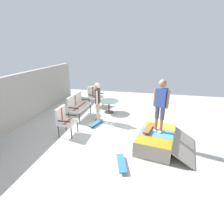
{
  "coord_description": "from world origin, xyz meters",
  "views": [
    {
      "loc": [
        -5.64,
        -1.02,
        3.03
      ],
      "look_at": [
        0.33,
        0.3,
        0.7
      ],
      "focal_mm": 28.64,
      "sensor_mm": 36.0,
      "label": 1
    }
  ],
  "objects_px": {
    "skate_ramp": "(157,139)",
    "patio_chair_by_wall": "(64,118)",
    "skateboard_on_ramp": "(149,128)",
    "skateboard_by_bench": "(96,123)",
    "person_watching": "(98,100)",
    "patio_table": "(109,104)",
    "person_skater": "(161,103)",
    "skateboard_spare": "(121,163)",
    "patio_chair_near_house": "(94,94)",
    "patio_bench": "(77,104)"
  },
  "relations": [
    {
      "from": "skateboard_on_ramp",
      "to": "skate_ramp",
      "type": "bearing_deg",
      "value": -110.65
    },
    {
      "from": "skateboard_on_ramp",
      "to": "skateboard_by_bench",
      "type": "bearing_deg",
      "value": 64.09
    },
    {
      "from": "patio_chair_by_wall",
      "to": "person_watching",
      "type": "xyz_separation_m",
      "value": [
        1.38,
        -0.8,
        0.32
      ]
    },
    {
      "from": "patio_bench",
      "to": "skateboard_on_ramp",
      "type": "bearing_deg",
      "value": -117.61
    },
    {
      "from": "patio_chair_by_wall",
      "to": "patio_table",
      "type": "bearing_deg",
      "value": -21.9
    },
    {
      "from": "skate_ramp",
      "to": "patio_table",
      "type": "distance_m",
      "value": 3.39
    },
    {
      "from": "person_skater",
      "to": "skateboard_on_ramp",
      "type": "distance_m",
      "value": 0.9
    },
    {
      "from": "patio_chair_near_house",
      "to": "skateboard_by_bench",
      "type": "distance_m",
      "value": 2.47
    },
    {
      "from": "patio_bench",
      "to": "skateboard_by_bench",
      "type": "relative_size",
      "value": 1.55
    },
    {
      "from": "patio_bench",
      "to": "patio_chair_near_house",
      "type": "xyz_separation_m",
      "value": [
        1.67,
        -0.22,
        -0.0
      ]
    },
    {
      "from": "skateboard_spare",
      "to": "skateboard_on_ramp",
      "type": "height_order",
      "value": "skateboard_on_ramp"
    },
    {
      "from": "skate_ramp",
      "to": "person_skater",
      "type": "distance_m",
      "value": 1.18
    },
    {
      "from": "person_watching",
      "to": "patio_bench",
      "type": "bearing_deg",
      "value": 77.15
    },
    {
      "from": "person_watching",
      "to": "skateboard_on_ramp",
      "type": "bearing_deg",
      "value": -123.57
    },
    {
      "from": "person_skater",
      "to": "skateboard_by_bench",
      "type": "distance_m",
      "value": 2.89
    },
    {
      "from": "person_watching",
      "to": "person_skater",
      "type": "relative_size",
      "value": 1.0
    },
    {
      "from": "person_watching",
      "to": "skateboard_by_bench",
      "type": "height_order",
      "value": "person_watching"
    },
    {
      "from": "patio_chair_near_house",
      "to": "patio_table",
      "type": "relative_size",
      "value": 1.13
    },
    {
      "from": "person_watching",
      "to": "skateboard_by_bench",
      "type": "xyz_separation_m",
      "value": [
        -0.38,
        -0.02,
        -0.85
      ]
    },
    {
      "from": "skateboard_on_ramp",
      "to": "person_skater",
      "type": "bearing_deg",
      "value": -93.47
    },
    {
      "from": "patio_chair_near_house",
      "to": "skateboard_spare",
      "type": "xyz_separation_m",
      "value": [
        -4.59,
        -2.21,
        -0.53
      ]
    },
    {
      "from": "patio_bench",
      "to": "patio_chair_near_house",
      "type": "bearing_deg",
      "value": -7.51
    },
    {
      "from": "skate_ramp",
      "to": "person_watching",
      "type": "height_order",
      "value": "person_watching"
    },
    {
      "from": "skate_ramp",
      "to": "patio_chair_near_house",
      "type": "xyz_separation_m",
      "value": [
        3.39,
        3.15,
        0.38
      ]
    },
    {
      "from": "patio_table",
      "to": "person_skater",
      "type": "xyz_separation_m",
      "value": [
        -2.5,
        -2.18,
        1.01
      ]
    },
    {
      "from": "person_watching",
      "to": "patio_table",
      "type": "bearing_deg",
      "value": -10.19
    },
    {
      "from": "skateboard_spare",
      "to": "person_skater",
      "type": "bearing_deg",
      "value": -35.73
    },
    {
      "from": "skate_ramp",
      "to": "patio_bench",
      "type": "relative_size",
      "value": 1.55
    },
    {
      "from": "patio_chair_near_house",
      "to": "patio_chair_by_wall",
      "type": "distance_m",
      "value": 3.28
    },
    {
      "from": "patio_chair_near_house",
      "to": "skateboard_on_ramp",
      "type": "bearing_deg",
      "value": -138.95
    },
    {
      "from": "person_skater",
      "to": "skateboard_spare",
      "type": "height_order",
      "value": "person_skater"
    },
    {
      "from": "patio_table",
      "to": "skateboard_spare",
      "type": "distance_m",
      "value": 4.01
    },
    {
      "from": "patio_table",
      "to": "skateboard_spare",
      "type": "height_order",
      "value": "patio_table"
    },
    {
      "from": "skate_ramp",
      "to": "patio_chair_near_house",
      "type": "distance_m",
      "value": 4.64
    },
    {
      "from": "person_watching",
      "to": "skateboard_on_ramp",
      "type": "distance_m",
      "value": 2.53
    },
    {
      "from": "person_watching",
      "to": "person_skater",
      "type": "distance_m",
      "value": 2.8
    },
    {
      "from": "patio_bench",
      "to": "skateboard_on_ramp",
      "type": "relative_size",
      "value": 1.55
    },
    {
      "from": "person_skater",
      "to": "patio_table",
      "type": "bearing_deg",
      "value": 41.04
    },
    {
      "from": "patio_chair_near_house",
      "to": "person_skater",
      "type": "relative_size",
      "value": 0.63
    },
    {
      "from": "person_skater",
      "to": "skateboard_by_bench",
      "type": "xyz_separation_m",
      "value": [
        1.02,
        2.35,
        -1.33
      ]
    },
    {
      "from": "skate_ramp",
      "to": "patio_bench",
      "type": "xyz_separation_m",
      "value": [
        1.72,
        3.37,
        0.38
      ]
    },
    {
      "from": "patio_table",
      "to": "skateboard_spare",
      "type": "bearing_deg",
      "value": -161.87
    },
    {
      "from": "patio_chair_by_wall",
      "to": "patio_chair_near_house",
      "type": "bearing_deg",
      "value": -0.47
    },
    {
      "from": "patio_bench",
      "to": "patio_chair_by_wall",
      "type": "relative_size",
      "value": 1.25
    },
    {
      "from": "skate_ramp",
      "to": "skateboard_spare",
      "type": "xyz_separation_m",
      "value": [
        -1.2,
        0.93,
        -0.15
      ]
    },
    {
      "from": "patio_bench",
      "to": "person_skater",
      "type": "height_order",
      "value": "person_skater"
    },
    {
      "from": "patio_table",
      "to": "skateboard_by_bench",
      "type": "xyz_separation_m",
      "value": [
        -1.48,
        0.18,
        -0.32
      ]
    },
    {
      "from": "skateboard_spare",
      "to": "skate_ramp",
      "type": "bearing_deg",
      "value": -37.7
    },
    {
      "from": "skate_ramp",
      "to": "patio_chair_by_wall",
      "type": "bearing_deg",
      "value": 88.02
    },
    {
      "from": "patio_chair_by_wall",
      "to": "skateboard_on_ramp",
      "type": "relative_size",
      "value": 1.24
    }
  ]
}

